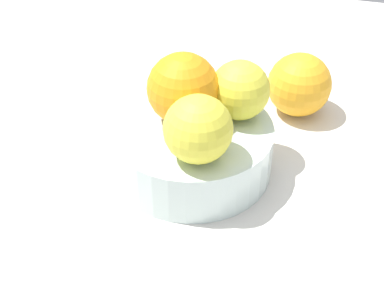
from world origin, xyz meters
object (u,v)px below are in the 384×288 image
at_px(orange_in_bowl_1, 240,90).
at_px(orange_in_bowl_2, 183,89).
at_px(orange_loose_0, 299,85).
at_px(orange_in_bowl_0, 198,129).
at_px(fruit_bowl, 192,149).

xyz_separation_m(orange_in_bowl_1, orange_in_bowl_2, (0.06, 0.02, 0.01)).
height_order(orange_in_bowl_2, orange_loose_0, orange_in_bowl_2).
bearing_deg(orange_in_bowl_1, orange_in_bowl_2, 21.45).
bearing_deg(orange_in_bowl_0, fruit_bowl, -68.21).
xyz_separation_m(fruit_bowl, orange_loose_0, (-0.11, -0.15, 0.01)).
relative_size(orange_in_bowl_1, orange_in_bowl_2, 0.84).
bearing_deg(orange_in_bowl_0, orange_in_bowl_1, -106.71).
bearing_deg(orange_in_bowl_2, fruit_bowl, 135.14).
height_order(fruit_bowl, orange_in_bowl_1, orange_in_bowl_1).
relative_size(orange_in_bowl_0, orange_in_bowl_2, 0.89).
relative_size(orange_in_bowl_2, orange_loose_0, 0.97).
xyz_separation_m(fruit_bowl, orange_in_bowl_0, (-0.02, 0.05, 0.07)).
height_order(orange_in_bowl_1, orange_loose_0, orange_in_bowl_1).
bearing_deg(orange_loose_0, orange_in_bowl_1, 62.38).
relative_size(fruit_bowl, orange_loose_0, 2.21).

